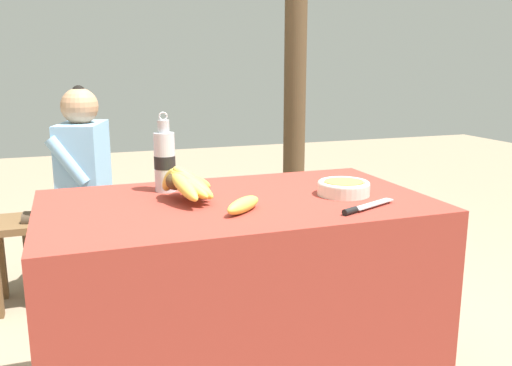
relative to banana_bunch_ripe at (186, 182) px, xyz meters
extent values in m
cube|color=maroon|center=(0.16, -0.04, -0.46)|extent=(1.26, 0.73, 0.78)
sphere|color=#4C381E|center=(-0.04, 0.00, 0.00)|extent=(0.06, 0.06, 0.06)
ellipsoid|color=#E0C64C|center=(-0.02, -0.06, 0.00)|extent=(0.09, 0.18, 0.10)
ellipsoid|color=#E0C64C|center=(0.00, -0.05, 0.00)|extent=(0.13, 0.16, 0.09)
ellipsoid|color=#E0C64C|center=(0.01, -0.04, 0.00)|extent=(0.16, 0.15, 0.12)
ellipsoid|color=#E0C64C|center=(0.02, -0.02, 0.00)|extent=(0.16, 0.10, 0.13)
ellipsoid|color=#E0C64C|center=(0.02, 0.00, 0.00)|extent=(0.15, 0.04, 0.12)
ellipsoid|color=#E0C64C|center=(0.02, 0.03, 0.00)|extent=(0.17, 0.10, 0.11)
ellipsoid|color=#E0C64C|center=(0.01, 0.04, 0.00)|extent=(0.15, 0.14, 0.11)
ellipsoid|color=#E0C64C|center=(-0.01, 0.06, 0.00)|extent=(0.09, 0.16, 0.10)
ellipsoid|color=#E0C64C|center=(-0.04, 0.06, 0.00)|extent=(0.06, 0.14, 0.12)
cylinder|color=silver|center=(0.52, -0.09, -0.05)|extent=(0.18, 0.18, 0.04)
torus|color=silver|center=(0.52, -0.09, -0.03)|extent=(0.18, 0.18, 0.02)
cylinder|color=#BC8942|center=(0.52, -0.09, -0.02)|extent=(0.13, 0.13, 0.01)
cylinder|color=silver|center=(-0.04, 0.17, 0.04)|extent=(0.07, 0.07, 0.21)
cylinder|color=black|center=(-0.04, 0.17, 0.04)|extent=(0.07, 0.07, 0.05)
cylinder|color=#ADADB2|center=(-0.04, 0.17, 0.16)|extent=(0.04, 0.04, 0.04)
torus|color=#ADADB2|center=(-0.04, 0.17, 0.20)|extent=(0.03, 0.01, 0.03)
ellipsoid|color=#E0C64C|center=(0.13, -0.19, -0.04)|extent=(0.16, 0.15, 0.04)
cube|color=#BCBCC1|center=(0.54, -0.26, -0.05)|extent=(0.18, 0.10, 0.00)
cylinder|color=black|center=(0.43, -0.31, -0.05)|extent=(0.06, 0.04, 0.02)
cube|color=brown|center=(0.05, 1.17, -0.41)|extent=(1.78, 0.32, 0.04)
cube|color=brown|center=(0.84, 1.05, -0.64)|extent=(0.06, 0.06, 0.41)
cube|color=brown|center=(0.84, 1.29, -0.64)|extent=(0.06, 0.06, 0.41)
cylinder|color=#473828|center=(-0.56, 1.12, -0.62)|extent=(0.09, 0.09, 0.45)
cylinder|color=#473828|center=(-0.44, 1.09, -0.39)|extent=(0.31, 0.17, 0.09)
cylinder|color=#473828|center=(-0.50, 1.30, -0.62)|extent=(0.09, 0.09, 0.45)
cylinder|color=#473828|center=(-0.39, 1.27, -0.39)|extent=(0.31, 0.17, 0.09)
cube|color=#84B7E0|center=(-0.28, 1.14, -0.16)|extent=(0.29, 0.38, 0.48)
cylinder|color=#84B7E0|center=(-0.36, 0.99, -0.08)|extent=(0.21, 0.12, 0.25)
cylinder|color=#84B7E0|center=(-0.27, 1.30, -0.08)|extent=(0.21, 0.12, 0.25)
sphere|color=tan|center=(-0.28, 1.14, 0.17)|extent=(0.18, 0.18, 0.18)
sphere|color=black|center=(-0.28, 1.14, 0.23)|extent=(0.07, 0.07, 0.07)
sphere|color=#4C381E|center=(0.54, 1.17, -0.33)|extent=(0.06, 0.06, 0.06)
ellipsoid|color=#8EA842|center=(0.55, 1.12, -0.33)|extent=(0.07, 0.15, 0.13)
ellipsoid|color=#8EA842|center=(0.57, 1.12, -0.34)|extent=(0.11, 0.14, 0.10)
ellipsoid|color=#8EA842|center=(0.59, 1.14, -0.34)|extent=(0.16, 0.11, 0.12)
ellipsoid|color=#8EA842|center=(0.59, 1.17, -0.33)|extent=(0.13, 0.04, 0.10)
ellipsoid|color=#8EA842|center=(0.59, 1.20, -0.33)|extent=(0.16, 0.12, 0.10)
ellipsoid|color=#8EA842|center=(0.57, 1.22, -0.34)|extent=(0.12, 0.15, 0.12)
ellipsoid|color=#8EA842|center=(0.55, 1.22, -0.33)|extent=(0.08, 0.14, 0.12)
cylinder|color=#4C3823|center=(1.07, 1.61, 0.49)|extent=(0.14, 0.14, 2.67)
camera|label=1|loc=(-0.35, -1.68, 0.38)|focal=38.00mm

